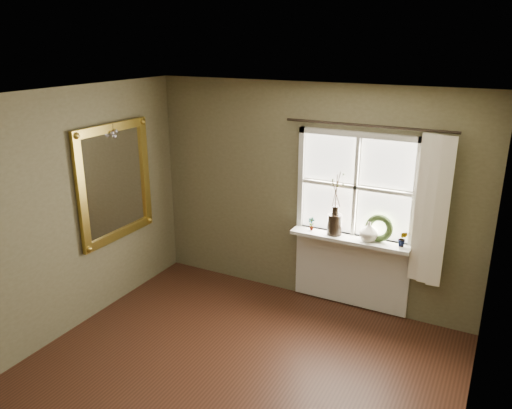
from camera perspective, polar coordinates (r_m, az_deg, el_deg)
The scene contains 16 objects.
floor at distance 4.73m, azimuth -5.34°, elevation -21.83°, with size 4.50×4.50×0.00m, color #3A1D12.
ceiling at distance 3.64m, azimuth -6.57°, elevation 11.23°, with size 4.50×4.50×0.00m, color silver.
wall_back at distance 5.93m, azimuth 6.33°, elevation 1.19°, with size 4.00×0.10×2.60m, color brown.
wall_left at distance 5.34m, azimuth -24.65°, elevation -2.40°, with size 0.10×4.50×2.60m, color brown.
wall_right at distance 3.47m, azimuth 24.75°, elevation -13.77°, with size 0.10×4.50×2.60m, color brown.
window_frame at distance 5.65m, azimuth 11.33°, elevation 1.96°, with size 1.36×0.06×1.24m.
window_sill at distance 5.74m, azimuth 10.66°, elevation -3.87°, with size 1.36×0.26×0.04m, color silver.
window_apron at distance 6.01m, azimuth 10.72°, elevation -7.39°, with size 1.36×0.04×0.88m, color silver.
dark_jug at distance 5.74m, azimuth 8.97°, elevation -2.27°, with size 0.16×0.16×0.24m, color black.
cream_vase at distance 5.64m, azimuth 12.77°, elevation -3.00°, with size 0.21×0.21×0.22m, color silver.
wreath at distance 5.65m, azimuth 13.84°, elevation -2.95°, with size 0.31×0.31×0.07m, color #31461F.
potted_plant_left at distance 5.84m, azimuth 6.35°, elevation -2.22°, with size 0.08×0.06×0.16m, color #31461F.
potted_plant_right at distance 5.58m, azimuth 16.42°, elevation -3.79°, with size 0.10×0.08×0.18m, color #31461F.
curtain at distance 5.43m, azimuth 19.46°, elevation -0.71°, with size 0.36×0.12×1.59m, color white.
curtain_rod at distance 5.41m, azimuth 12.64°, elevation 8.78°, with size 0.03×0.03×1.84m, color black.
gilt_mirror at distance 5.95m, azimuth -15.81°, elevation 2.49°, with size 0.10×1.14×1.36m.
Camera 1 is at (2.02, -2.99, 3.05)m, focal length 35.00 mm.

